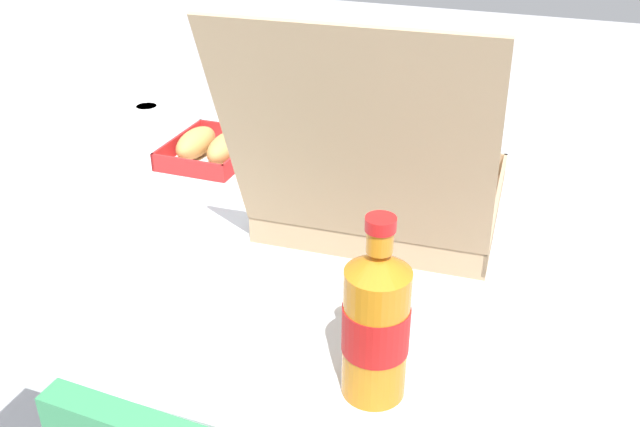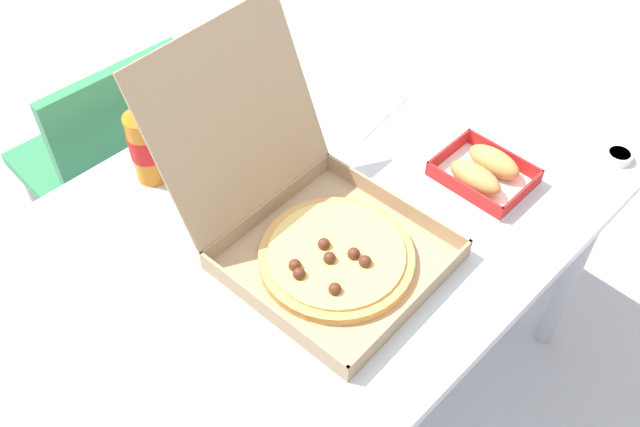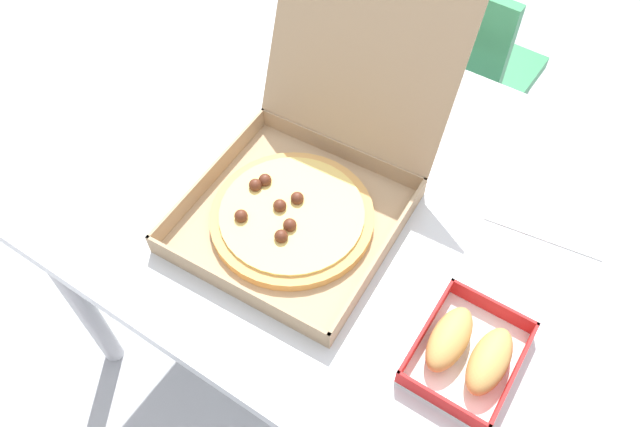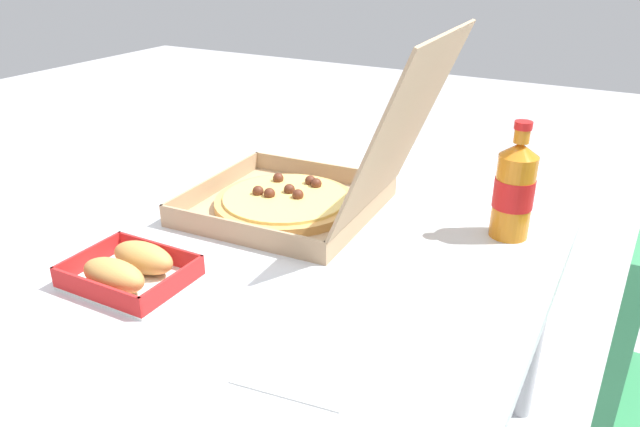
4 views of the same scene
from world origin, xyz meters
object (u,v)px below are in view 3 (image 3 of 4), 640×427
at_px(bread_side_box, 468,351).
at_px(cola_bottle, 369,32).
at_px(pizza_box_open, 305,185).
at_px(chair, 447,73).
at_px(paper_menu, 551,209).

height_order(bread_side_box, cola_bottle, cola_bottle).
bearing_deg(pizza_box_open, chair, 92.24).
xyz_separation_m(bread_side_box, paper_menu, (0.01, 0.35, -0.02)).
relative_size(cola_bottle, paper_menu, 1.07).
bearing_deg(cola_bottle, chair, 78.59).
bearing_deg(bread_side_box, cola_bottle, 133.48).
bearing_deg(cola_bottle, paper_menu, -17.48).
bearing_deg(bread_side_box, chair, 115.49).
distance_m(chair, bread_side_box, 0.98).
height_order(pizza_box_open, paper_menu, pizza_box_open).
distance_m(bread_side_box, cola_bottle, 0.70).
bearing_deg(chair, bread_side_box, -64.51).
bearing_deg(paper_menu, chair, 121.79).
relative_size(pizza_box_open, bread_side_box, 2.69).
relative_size(pizza_box_open, paper_menu, 2.45).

